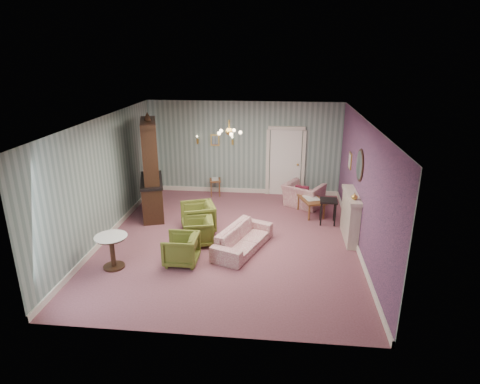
# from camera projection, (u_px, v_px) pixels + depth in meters

# --- Properties ---
(floor) EXTENTS (7.00, 7.00, 0.00)m
(floor) POSITION_uv_depth(u_px,v_px,m) (230.00, 240.00, 9.83)
(floor) COLOR #874E5B
(floor) RESTS_ON ground
(ceiling) EXTENTS (7.00, 7.00, 0.00)m
(ceiling) POSITION_uv_depth(u_px,v_px,m) (229.00, 120.00, 8.87)
(ceiling) COLOR white
(ceiling) RESTS_ON ground
(wall_back) EXTENTS (6.00, 0.00, 6.00)m
(wall_back) POSITION_uv_depth(u_px,v_px,m) (244.00, 148.00, 12.64)
(wall_back) COLOR slate
(wall_back) RESTS_ON ground
(wall_front) EXTENTS (6.00, 0.00, 6.00)m
(wall_front) POSITION_uv_depth(u_px,v_px,m) (200.00, 255.00, 6.07)
(wall_front) COLOR slate
(wall_front) RESTS_ON ground
(wall_left) EXTENTS (0.00, 7.00, 7.00)m
(wall_left) POSITION_uv_depth(u_px,v_px,m) (104.00, 179.00, 9.64)
(wall_left) COLOR slate
(wall_left) RESTS_ON ground
(wall_right) EXTENTS (0.00, 7.00, 7.00)m
(wall_right) POSITION_uv_depth(u_px,v_px,m) (363.00, 187.00, 9.06)
(wall_right) COLOR slate
(wall_right) RESTS_ON ground
(wall_right_floral) EXTENTS (0.00, 7.00, 7.00)m
(wall_right_floral) POSITION_uv_depth(u_px,v_px,m) (362.00, 187.00, 9.06)
(wall_right_floral) COLOR #AC5682
(wall_right_floral) RESTS_ON ground
(door) EXTENTS (1.12, 0.12, 2.16)m
(door) POSITION_uv_depth(u_px,v_px,m) (285.00, 161.00, 12.59)
(door) COLOR white
(door) RESTS_ON floor
(olive_chair_a) EXTENTS (0.66, 0.70, 0.72)m
(olive_chair_a) POSITION_uv_depth(u_px,v_px,m) (181.00, 248.00, 8.66)
(olive_chair_a) COLOR #5C6222
(olive_chair_a) RESTS_ON floor
(olive_chair_b) EXTENTS (0.78, 0.81, 0.70)m
(olive_chair_b) POSITION_uv_depth(u_px,v_px,m) (198.00, 230.00, 9.53)
(olive_chair_b) COLOR #5C6222
(olive_chair_b) RESTS_ON floor
(olive_chair_c) EXTENTS (0.96, 0.99, 0.81)m
(olive_chair_c) POSITION_uv_depth(u_px,v_px,m) (198.00, 216.00, 10.19)
(olive_chair_c) COLOR #5C6222
(olive_chair_c) RESTS_ON floor
(sofa_chintz) EXTENTS (1.16, 1.92, 0.72)m
(sofa_chintz) POSITION_uv_depth(u_px,v_px,m) (243.00, 235.00, 9.27)
(sofa_chintz) COLOR #983D56
(sofa_chintz) RESTS_ON floor
(wingback_chair) EXTENTS (1.24, 1.11, 0.91)m
(wingback_chair) POSITION_uv_depth(u_px,v_px,m) (304.00, 191.00, 11.83)
(wingback_chair) COLOR #983D56
(wingback_chair) RESTS_ON floor
(dresser) EXTENTS (1.06, 1.77, 2.78)m
(dresser) POSITION_uv_depth(u_px,v_px,m) (150.00, 166.00, 10.94)
(dresser) COLOR black
(dresser) RESTS_ON floor
(fireplace) EXTENTS (0.30, 1.40, 1.16)m
(fireplace) POSITION_uv_depth(u_px,v_px,m) (350.00, 216.00, 9.74)
(fireplace) COLOR beige
(fireplace) RESTS_ON floor
(mantel_vase) EXTENTS (0.15, 0.15, 0.15)m
(mantel_vase) POSITION_uv_depth(u_px,v_px,m) (355.00, 196.00, 9.15)
(mantel_vase) COLOR gold
(mantel_vase) RESTS_ON fireplace
(oval_mirror) EXTENTS (0.04, 0.76, 0.84)m
(oval_mirror) POSITION_uv_depth(u_px,v_px,m) (360.00, 165.00, 9.31)
(oval_mirror) COLOR white
(oval_mirror) RESTS_ON wall_right
(framed_print) EXTENTS (0.04, 0.34, 0.42)m
(framed_print) POSITION_uv_depth(u_px,v_px,m) (350.00, 161.00, 10.65)
(framed_print) COLOR gold
(framed_print) RESTS_ON wall_right
(coffee_table) EXTENTS (0.81, 1.07, 0.49)m
(coffee_table) POSITION_uv_depth(u_px,v_px,m) (311.00, 206.00, 11.29)
(coffee_table) COLOR brown
(coffee_table) RESTS_ON floor
(side_table_black) EXTENTS (0.47, 0.47, 0.67)m
(side_table_black) POSITION_uv_depth(u_px,v_px,m) (328.00, 212.00, 10.67)
(side_table_black) COLOR black
(side_table_black) RESTS_ON floor
(pedestal_table) EXTENTS (0.69, 0.69, 0.73)m
(pedestal_table) POSITION_uv_depth(u_px,v_px,m) (112.00, 252.00, 8.48)
(pedestal_table) COLOR black
(pedestal_table) RESTS_ON floor
(nesting_table) EXTENTS (0.42, 0.49, 0.56)m
(nesting_table) POSITION_uv_depth(u_px,v_px,m) (215.00, 187.00, 12.78)
(nesting_table) COLOR brown
(nesting_table) RESTS_ON floor
(gilt_mirror_back) EXTENTS (0.28, 0.06, 0.36)m
(gilt_mirror_back) POSITION_uv_depth(u_px,v_px,m) (215.00, 140.00, 12.60)
(gilt_mirror_back) COLOR gold
(gilt_mirror_back) RESTS_ON wall_back
(sconce_left) EXTENTS (0.16, 0.12, 0.30)m
(sconce_left) POSITION_uv_depth(u_px,v_px,m) (197.00, 140.00, 12.64)
(sconce_left) COLOR gold
(sconce_left) RESTS_ON wall_back
(sconce_right) EXTENTS (0.16, 0.12, 0.30)m
(sconce_right) POSITION_uv_depth(u_px,v_px,m) (232.00, 141.00, 12.53)
(sconce_right) COLOR gold
(sconce_right) RESTS_ON wall_back
(chandelier) EXTENTS (0.56, 0.56, 0.36)m
(chandelier) POSITION_uv_depth(u_px,v_px,m) (229.00, 132.00, 8.96)
(chandelier) COLOR gold
(chandelier) RESTS_ON ceiling
(burgundy_cushion) EXTENTS (0.41, 0.28, 0.39)m
(burgundy_cushion) POSITION_uv_depth(u_px,v_px,m) (302.00, 192.00, 11.69)
(burgundy_cushion) COLOR maroon
(burgundy_cushion) RESTS_ON wingback_chair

